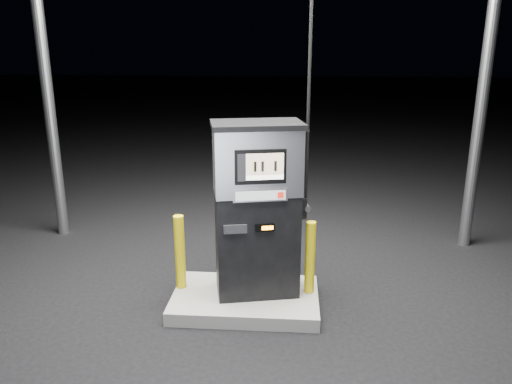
{
  "coord_description": "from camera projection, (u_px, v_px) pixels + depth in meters",
  "views": [
    {
      "loc": [
        0.49,
        -4.93,
        2.81
      ],
      "look_at": [
        0.12,
        0.0,
        1.33
      ],
      "focal_mm": 35.0,
      "sensor_mm": 36.0,
      "label": 1
    }
  ],
  "objects": [
    {
      "name": "fuel_dispenser",
      "position": [
        257.0,
        208.0,
        5.3
      ],
      "size": [
        1.09,
        0.74,
        3.92
      ],
      "rotation": [
        0.0,
        0.0,
        0.21
      ],
      "color": "black",
      "rests_on": "pump_island"
    },
    {
      "name": "pump_island",
      "position": [
        245.0,
        300.0,
        5.53
      ],
      "size": [
        1.6,
        1.0,
        0.15
      ],
      "primitive_type": "cube",
      "color": "slate",
      "rests_on": "ground"
    },
    {
      "name": "bollard_right",
      "position": [
        310.0,
        257.0,
        5.44
      ],
      "size": [
        0.14,
        0.14,
        0.82
      ],
      "primitive_type": "cylinder",
      "rotation": [
        0.0,
        0.0,
        -0.41
      ],
      "color": "#DCC30C",
      "rests_on": "pump_island"
    },
    {
      "name": "ground",
      "position": [
        245.0,
        306.0,
        5.55
      ],
      "size": [
        80.0,
        80.0,
        0.0
      ],
      "primitive_type": "plane",
      "color": "black",
      "rests_on": "ground"
    },
    {
      "name": "bollard_left",
      "position": [
        180.0,
        252.0,
        5.54
      ],
      "size": [
        0.12,
        0.12,
        0.85
      ],
      "primitive_type": "cylinder",
      "rotation": [
        0.0,
        0.0,
        -0.09
      ],
      "color": "#DCC30C",
      "rests_on": "pump_island"
    }
  ]
}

